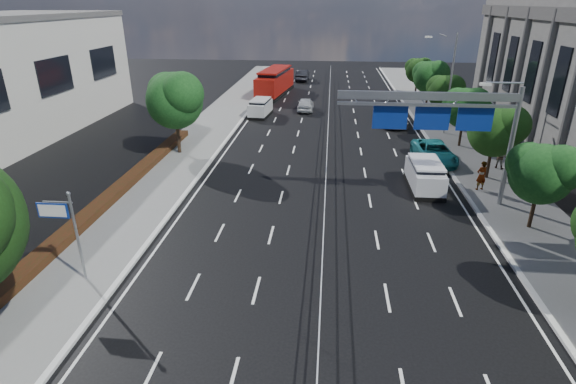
{
  "coord_description": "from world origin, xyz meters",
  "views": [
    {
      "loc": [
        0.08,
        -16.0,
        11.58
      ],
      "look_at": [
        -1.92,
        5.32,
        2.4
      ],
      "focal_mm": 28.0,
      "sensor_mm": 36.0,
      "label": 1
    }
  ],
  "objects_px": {
    "parked_car_dark": "(393,116)",
    "toilet_sign": "(64,222)",
    "pedestrian_b": "(500,156)",
    "white_minivan": "(260,108)",
    "near_car_silver": "(305,104)",
    "red_bus": "(275,81)",
    "pedestrian_a": "(481,176)",
    "silver_minivan": "(425,175)",
    "parked_car_teal": "(434,152)",
    "near_car_dark": "(303,75)",
    "overhead_gantry": "(446,114)"
  },
  "relations": [
    {
      "from": "silver_minivan",
      "to": "parked_car_dark",
      "type": "distance_m",
      "value": 16.88
    },
    {
      "from": "silver_minivan",
      "to": "near_car_silver",
      "type": "bearing_deg",
      "value": 112.08
    },
    {
      "from": "overhead_gantry",
      "to": "pedestrian_b",
      "type": "relative_size",
      "value": 5.69
    },
    {
      "from": "overhead_gantry",
      "to": "near_car_silver",
      "type": "xyz_separation_m",
      "value": [
        -9.4,
        24.43,
        -4.87
      ]
    },
    {
      "from": "pedestrian_a",
      "to": "parked_car_teal",
      "type": "bearing_deg",
      "value": -93.01
    },
    {
      "from": "silver_minivan",
      "to": "pedestrian_a",
      "type": "distance_m",
      "value": 3.54
    },
    {
      "from": "red_bus",
      "to": "parked_car_dark",
      "type": "relative_size",
      "value": 2.02
    },
    {
      "from": "near_car_dark",
      "to": "pedestrian_a",
      "type": "xyz_separation_m",
      "value": [
        14.34,
        -42.98,
        0.3
      ]
    },
    {
      "from": "parked_car_teal",
      "to": "parked_car_dark",
      "type": "height_order",
      "value": "parked_car_dark"
    },
    {
      "from": "red_bus",
      "to": "pedestrian_b",
      "type": "xyz_separation_m",
      "value": [
        19.9,
        -27.11,
        -0.7
      ]
    },
    {
      "from": "parked_car_dark",
      "to": "pedestrian_b",
      "type": "xyz_separation_m",
      "value": [
        6.17,
        -12.68,
        0.22
      ]
    },
    {
      "from": "pedestrian_a",
      "to": "red_bus",
      "type": "bearing_deg",
      "value": -81.68
    },
    {
      "from": "near_car_silver",
      "to": "parked_car_dark",
      "type": "height_order",
      "value": "parked_car_dark"
    },
    {
      "from": "pedestrian_a",
      "to": "white_minivan",
      "type": "bearing_deg",
      "value": -68.4
    },
    {
      "from": "overhead_gantry",
      "to": "pedestrian_b",
      "type": "xyz_separation_m",
      "value": [
        5.93,
        6.5,
        -4.57
      ]
    },
    {
      "from": "near_car_silver",
      "to": "pedestrian_b",
      "type": "bearing_deg",
      "value": 130.89
    },
    {
      "from": "toilet_sign",
      "to": "silver_minivan",
      "type": "distance_m",
      "value": 21.48
    },
    {
      "from": "parked_car_dark",
      "to": "toilet_sign",
      "type": "bearing_deg",
      "value": -122.38
    },
    {
      "from": "toilet_sign",
      "to": "silver_minivan",
      "type": "xyz_separation_m",
      "value": [
        17.45,
        12.36,
        -2.01
      ]
    },
    {
      "from": "pedestrian_b",
      "to": "white_minivan",
      "type": "bearing_deg",
      "value": 3.2
    },
    {
      "from": "overhead_gantry",
      "to": "silver_minivan",
      "type": "bearing_deg",
      "value": 95.94
    },
    {
      "from": "white_minivan",
      "to": "pedestrian_a",
      "type": "relative_size",
      "value": 2.25
    },
    {
      "from": "pedestrian_a",
      "to": "parked_car_dark",
      "type": "bearing_deg",
      "value": -98.72
    },
    {
      "from": "red_bus",
      "to": "silver_minivan",
      "type": "distance_m",
      "value": 34.19
    },
    {
      "from": "toilet_sign",
      "to": "pedestrian_a",
      "type": "height_order",
      "value": "toilet_sign"
    },
    {
      "from": "white_minivan",
      "to": "silver_minivan",
      "type": "relative_size",
      "value": 0.96
    },
    {
      "from": "white_minivan",
      "to": "silver_minivan",
      "type": "height_order",
      "value": "silver_minivan"
    },
    {
      "from": "white_minivan",
      "to": "parked_car_teal",
      "type": "xyz_separation_m",
      "value": [
        15.59,
        -13.57,
        -0.13
      ]
    },
    {
      "from": "silver_minivan",
      "to": "overhead_gantry",
      "type": "bearing_deg",
      "value": -84.48
    },
    {
      "from": "toilet_sign",
      "to": "parked_car_dark",
      "type": "xyz_separation_m",
      "value": [
        17.45,
        29.24,
        -2.12
      ]
    },
    {
      "from": "overhead_gantry",
      "to": "pedestrian_a",
      "type": "xyz_separation_m",
      "value": [
        3.29,
        2.11,
        -4.49
      ]
    },
    {
      "from": "red_bus",
      "to": "pedestrian_a",
      "type": "bearing_deg",
      "value": -53.64
    },
    {
      "from": "red_bus",
      "to": "near_car_silver",
      "type": "xyz_separation_m",
      "value": [
        4.57,
        -9.18,
        -1.0
      ]
    },
    {
      "from": "near_car_dark",
      "to": "pedestrian_a",
      "type": "relative_size",
      "value": 2.55
    },
    {
      "from": "red_bus",
      "to": "pedestrian_a",
      "type": "relative_size",
      "value": 5.83
    },
    {
      "from": "toilet_sign",
      "to": "near_car_dark",
      "type": "height_order",
      "value": "toilet_sign"
    },
    {
      "from": "toilet_sign",
      "to": "red_bus",
      "type": "xyz_separation_m",
      "value": [
        3.72,
        43.66,
        -1.2
      ]
    },
    {
      "from": "white_minivan",
      "to": "parked_car_dark",
      "type": "relative_size",
      "value": 0.78
    },
    {
      "from": "overhead_gantry",
      "to": "white_minivan",
      "type": "relative_size",
      "value": 2.33
    },
    {
      "from": "toilet_sign",
      "to": "overhead_gantry",
      "type": "relative_size",
      "value": 0.42
    },
    {
      "from": "toilet_sign",
      "to": "pedestrian_b",
      "type": "distance_m",
      "value": 28.91
    },
    {
      "from": "white_minivan",
      "to": "near_car_dark",
      "type": "distance_m",
      "value": 23.87
    },
    {
      "from": "overhead_gantry",
      "to": "silver_minivan",
      "type": "height_order",
      "value": "overhead_gantry"
    },
    {
      "from": "near_car_dark",
      "to": "parked_car_teal",
      "type": "relative_size",
      "value": 0.9
    },
    {
      "from": "toilet_sign",
      "to": "overhead_gantry",
      "type": "bearing_deg",
      "value": 29.6
    },
    {
      "from": "overhead_gantry",
      "to": "pedestrian_a",
      "type": "distance_m",
      "value": 5.95
    },
    {
      "from": "silver_minivan",
      "to": "parked_car_dark",
      "type": "xyz_separation_m",
      "value": [
        0.0,
        16.88,
        -0.12
      ]
    },
    {
      "from": "white_minivan",
      "to": "near_car_silver",
      "type": "height_order",
      "value": "white_minivan"
    },
    {
      "from": "toilet_sign",
      "to": "white_minivan",
      "type": "xyz_separation_m",
      "value": [
        3.6,
        31.47,
        -2.04
      ]
    },
    {
      "from": "toilet_sign",
      "to": "parked_car_dark",
      "type": "relative_size",
      "value": 0.77
    }
  ]
}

